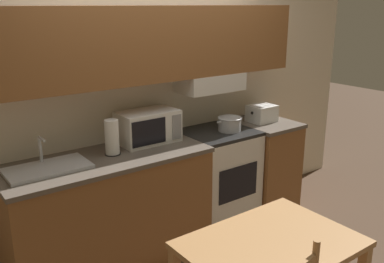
# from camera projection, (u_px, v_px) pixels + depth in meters

# --- Properties ---
(ground_plane) EXTENTS (16.00, 16.00, 0.00)m
(ground_plane) POSITION_uv_depth(u_px,v_px,m) (153.00, 226.00, 4.11)
(ground_plane) COLOR #4C3828
(wall_back) EXTENTS (5.17, 0.38, 2.55)m
(wall_back) POSITION_uv_depth(u_px,v_px,m) (154.00, 74.00, 3.65)
(wall_back) COLOR silver
(wall_back) RESTS_ON ground_plane
(lower_counter_main) EXTENTS (1.62, 0.65, 0.93)m
(lower_counter_main) POSITION_uv_depth(u_px,v_px,m) (109.00, 212.00, 3.40)
(lower_counter_main) COLOR brown
(lower_counter_main) RESTS_ON ground_plane
(lower_counter_right_stub) EXTENTS (0.52, 0.65, 0.93)m
(lower_counter_right_stub) POSITION_uv_depth(u_px,v_px,m) (262.00, 165.00, 4.38)
(lower_counter_right_stub) COLOR brown
(lower_counter_right_stub) RESTS_ON ground_plane
(stove_range) EXTENTS (0.64, 0.59, 0.93)m
(stove_range) POSITION_uv_depth(u_px,v_px,m) (217.00, 178.00, 4.06)
(stove_range) COLOR white
(stove_range) RESTS_ON ground_plane
(cooking_pot) EXTENTS (0.30, 0.22, 0.13)m
(cooking_pot) POSITION_uv_depth(u_px,v_px,m) (230.00, 123.00, 3.93)
(cooking_pot) COLOR #B7BABF
(cooking_pot) RESTS_ON stove_range
(microwave) EXTENTS (0.50, 0.31, 0.27)m
(microwave) POSITION_uv_depth(u_px,v_px,m) (148.00, 127.00, 3.58)
(microwave) COLOR white
(microwave) RESTS_ON lower_counter_main
(toaster) EXTENTS (0.27, 0.22, 0.16)m
(toaster) POSITION_uv_depth(u_px,v_px,m) (262.00, 113.00, 4.23)
(toaster) COLOR white
(toaster) RESTS_ON lower_counter_right_stub
(sink_basin) EXTENTS (0.58, 0.33, 0.22)m
(sink_basin) POSITION_uv_depth(u_px,v_px,m) (47.00, 168.00, 3.01)
(sink_basin) COLOR #B7BABF
(sink_basin) RESTS_ON lower_counter_main
(paper_towel_roll) EXTENTS (0.13, 0.13, 0.28)m
(paper_towel_roll) POSITION_uv_depth(u_px,v_px,m) (112.00, 137.00, 3.29)
(paper_towel_roll) COLOR black
(paper_towel_roll) RESTS_ON lower_counter_main
(dining_table) EXTENTS (0.99, 0.72, 0.75)m
(dining_table) POSITION_uv_depth(u_px,v_px,m) (270.00, 259.00, 2.49)
(dining_table) COLOR #B27F4C
(dining_table) RESTS_ON ground_plane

